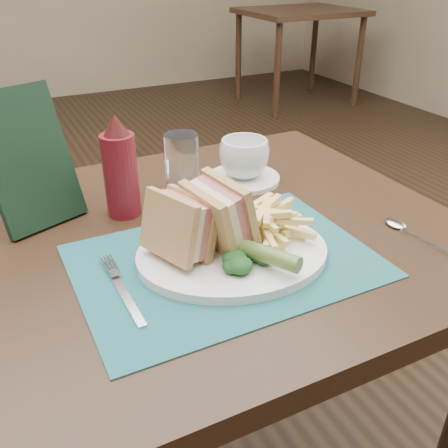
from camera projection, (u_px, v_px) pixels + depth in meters
name	position (u px, v px, depth m)	size (l,w,h in m)	color
floor	(142.00, 362.00, 1.62)	(7.00, 7.00, 0.00)	black
wall_back	(16.00, 102.00, 4.36)	(6.00, 6.00, 0.00)	gray
table_main	(204.00, 385.00, 1.04)	(0.90, 0.75, 0.75)	black
table_bg_right	(297.00, 58.00, 4.16)	(0.90, 0.75, 0.75)	black
placemat	(225.00, 261.00, 0.77)	(0.45, 0.32, 0.00)	#1B5356
plate	(233.00, 253.00, 0.78)	(0.30, 0.24, 0.01)	white
sandwich_half_a	(169.00, 230.00, 0.72)	(0.06, 0.10, 0.09)	tan
sandwich_half_b	(209.00, 218.00, 0.75)	(0.06, 0.11, 0.10)	tan
kale_garnish	(249.00, 258.00, 0.73)	(0.11, 0.08, 0.03)	#163C18
pickle_spear	(262.00, 253.00, 0.72)	(0.02, 0.02, 0.12)	#4C6426
fries_pile	(264.00, 220.00, 0.79)	(0.18, 0.20, 0.06)	#F5D87A
fork	(122.00, 287.00, 0.70)	(0.03, 0.17, 0.01)	silver
spoon	(414.00, 234.00, 0.84)	(0.03, 0.15, 0.01)	silver
saucer	(244.00, 178.00, 1.04)	(0.15, 0.15, 0.01)	white
coffee_cup	(244.00, 158.00, 1.02)	(0.10, 0.10, 0.08)	white
drinking_glass	(182.00, 168.00, 0.94)	(0.06, 0.06, 0.13)	white
ketchup_bottle	(120.00, 166.00, 0.87)	(0.06, 0.06, 0.19)	#5A0F18
check_presenter	(28.00, 159.00, 0.84)	(0.15, 0.02, 0.24)	black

